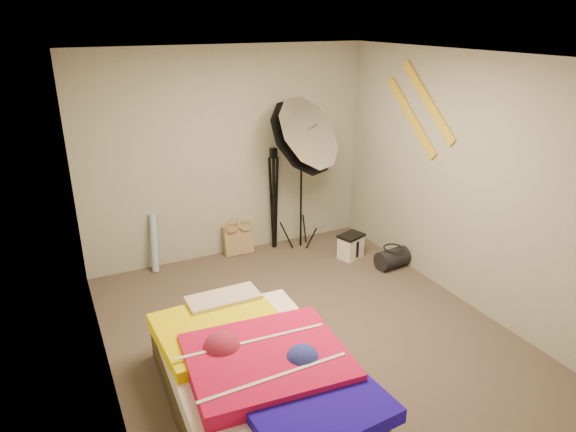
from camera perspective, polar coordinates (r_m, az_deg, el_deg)
floor at (r=4.98m, az=2.05°, el=-12.73°), size 4.00×4.00×0.00m
ceiling at (r=4.13m, az=2.53°, el=17.32°), size 4.00×4.00×0.00m
wall_back at (r=6.15m, az=-6.63°, el=6.75°), size 3.50×0.00×3.50m
wall_front at (r=2.98m, az=21.15°, el=-11.45°), size 3.50×0.00×3.50m
wall_left at (r=3.94m, az=-20.80°, el=-3.14°), size 0.00×4.00×4.00m
wall_right at (r=5.41m, az=18.85°, el=3.68°), size 0.00×4.00×4.00m
tote_bag at (r=6.43m, az=-5.56°, el=-2.64°), size 0.37×0.17×0.38m
wrapping_roll at (r=6.12m, az=-14.65°, el=-2.95°), size 0.15×0.21×0.68m
camera_case at (r=6.35m, az=6.98°, el=-3.44°), size 0.33×0.28×0.28m
duffel_bag at (r=6.20m, az=11.50°, el=-4.64°), size 0.40×0.27×0.23m
wall_stripe_upper at (r=5.67m, az=15.30°, el=12.14°), size 0.02×0.91×0.78m
wall_stripe_lower at (r=5.89m, az=13.52°, el=10.65°), size 0.02×0.91×0.78m
bed at (r=4.08m, az=-3.59°, el=-17.02°), size 1.31×1.98×0.53m
photo_umbrella at (r=6.01m, az=1.47°, el=8.62°), size 1.02×1.04×2.04m
camera_tripod at (r=6.37m, az=-1.57°, el=2.69°), size 0.08×0.08×1.30m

